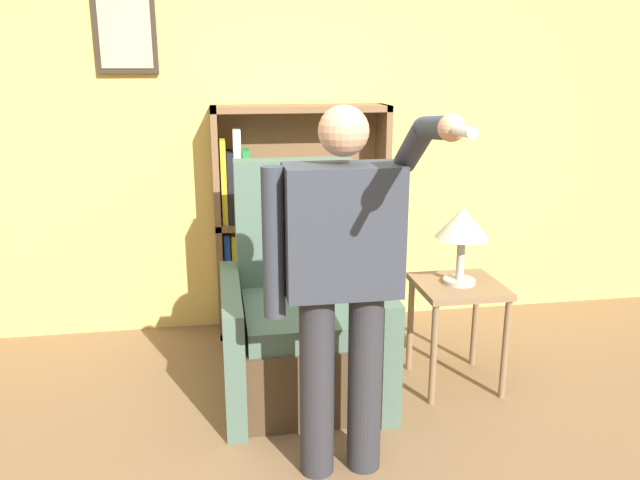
# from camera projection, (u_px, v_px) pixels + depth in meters

# --- Properties ---
(wall_back) EXTENTS (8.00, 0.11, 2.80)m
(wall_back) POSITION_uv_depth(u_px,v_px,m) (278.00, 121.00, 4.11)
(wall_back) COLOR #E0C160
(wall_back) RESTS_ON ground_plane
(bookcase) EXTENTS (1.13, 0.28, 1.51)m
(bookcase) POSITION_uv_depth(u_px,v_px,m) (283.00, 227.00, 4.14)
(bookcase) COLOR brown
(bookcase) RESTS_ON ground_plane
(armchair) EXTENTS (0.86, 0.88, 1.25)m
(armchair) POSITION_uv_depth(u_px,v_px,m) (301.00, 324.00, 3.44)
(armchair) COLOR #4C3823
(armchair) RESTS_ON ground_plane
(person_standing) EXTENTS (0.62, 0.78, 1.61)m
(person_standing) POSITION_uv_depth(u_px,v_px,m) (342.00, 273.00, 2.56)
(person_standing) COLOR #2D2D33
(person_standing) RESTS_ON ground_plane
(side_table) EXTENTS (0.46, 0.46, 0.60)m
(side_table) POSITION_uv_depth(u_px,v_px,m) (458.00, 301.00, 3.44)
(side_table) COLOR #846647
(side_table) RESTS_ON ground_plane
(table_lamp) EXTENTS (0.29, 0.29, 0.43)m
(table_lamp) POSITION_uv_depth(u_px,v_px,m) (463.00, 227.00, 3.33)
(table_lamp) COLOR #B7B2A8
(table_lamp) RESTS_ON side_table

